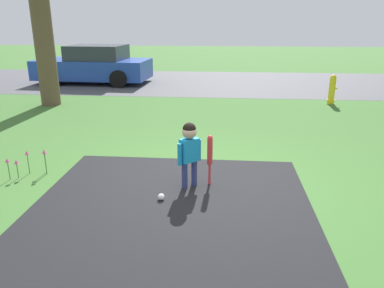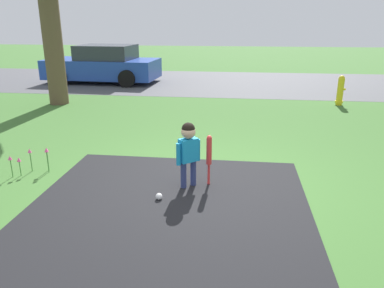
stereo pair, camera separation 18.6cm
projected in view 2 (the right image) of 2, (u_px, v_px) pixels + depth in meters
name	position (u px, v px, depth m)	size (l,w,h in m)	color
ground_plane	(203.00, 184.00, 5.33)	(60.00, 60.00, 0.00)	#3D6B2D
street_strip	(227.00, 82.00, 14.05)	(40.00, 6.00, 0.01)	#4C4C51
child	(188.00, 146.00, 5.09)	(0.30, 0.27, 0.93)	navy
baseball_bat	(209.00, 153.00, 5.19)	(0.08, 0.08, 0.73)	red
sports_ball	(159.00, 196.00, 4.87)	(0.09, 0.09, 0.09)	white
fire_hydrant	(340.00, 91.00, 10.20)	(0.24, 0.21, 0.81)	yellow
parked_car	(103.00, 65.00, 13.91)	(4.18, 2.19, 1.37)	#2347AD
flower_bed	(31.00, 155.00, 5.64)	(0.50, 0.37, 0.39)	#38702D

